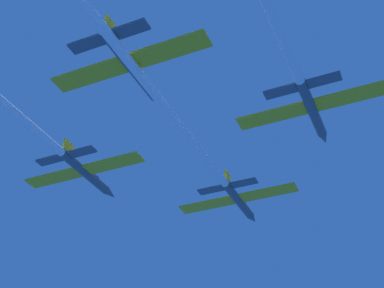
% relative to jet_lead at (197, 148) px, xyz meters
% --- Properties ---
extents(jet_lead, '(19.86, 61.14, 3.29)m').
position_rel_jet_lead_xyz_m(jet_lead, '(0.00, 0.00, 0.00)').
color(jet_lead, '#4C5660').
extents(jet_left_wing, '(19.86, 58.24, 3.29)m').
position_rel_jet_lead_xyz_m(jet_left_wing, '(-18.67, -15.70, 0.56)').
color(jet_left_wing, '#4C5660').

